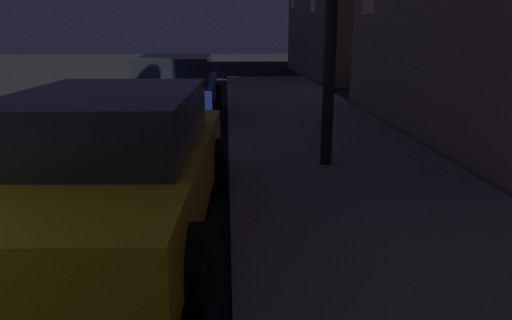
% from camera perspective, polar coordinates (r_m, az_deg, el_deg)
% --- Properties ---
extents(car_yellow_cab, '(2.25, 4.48, 1.43)m').
position_cam_1_polar(car_yellow_cab, '(4.83, -16.99, -0.50)').
color(car_yellow_cab, gold).
rests_on(car_yellow_cab, ground).
extents(car_blue, '(1.98, 4.36, 1.43)m').
position_cam_1_polar(car_blue, '(10.86, -9.61, 8.46)').
color(car_blue, navy).
rests_on(car_blue, ground).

